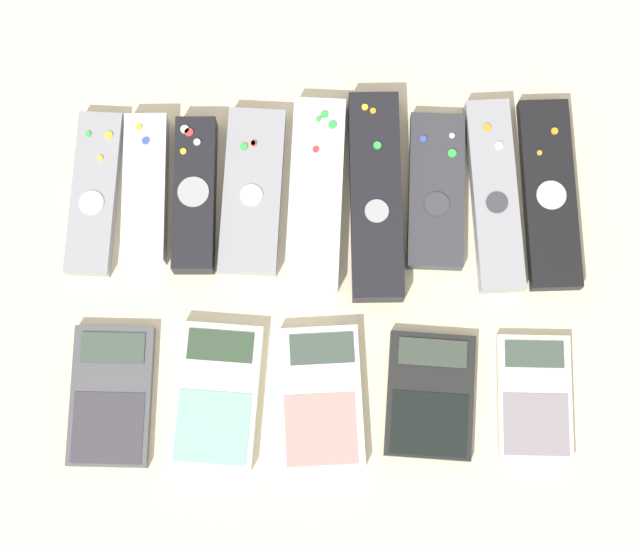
{
  "coord_description": "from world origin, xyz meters",
  "views": [
    {
      "loc": [
        0.0,
        -0.2,
        1.06
      ],
      "look_at": [
        0.0,
        0.04,
        0.01
      ],
      "focal_mm": 60.0,
      "sensor_mm": 36.0,
      "label": 1
    }
  ],
  "objects_px": {
    "remote_0": "(92,193)",
    "remote_7": "(492,195)",
    "calculator_1": "(214,395)",
    "calculator_3": "(427,395)",
    "remote_5": "(373,196)",
    "calculator_4": "(532,396)",
    "remote_6": "(434,191)",
    "remote_8": "(547,194)",
    "remote_1": "(143,189)",
    "remote_3": "(250,191)",
    "calculator_0": "(109,396)",
    "remote_4": "(313,194)",
    "remote_2": "(192,195)",
    "calculator_2": "(320,397)"
  },
  "relations": [
    {
      "from": "calculator_3",
      "to": "calculator_4",
      "type": "bearing_deg",
      "value": 3.6
    },
    {
      "from": "remote_3",
      "to": "calculator_0",
      "type": "relative_size",
      "value": 1.26
    },
    {
      "from": "remote_3",
      "to": "calculator_0",
      "type": "bearing_deg",
      "value": -120.2
    },
    {
      "from": "remote_0",
      "to": "remote_1",
      "type": "height_order",
      "value": "remote_1"
    },
    {
      "from": "remote_2",
      "to": "remote_5",
      "type": "height_order",
      "value": "same"
    },
    {
      "from": "calculator_1",
      "to": "calculator_3",
      "type": "xyz_separation_m",
      "value": [
        0.21,
        0.0,
        -0.0
      ]
    },
    {
      "from": "remote_3",
      "to": "calculator_1",
      "type": "bearing_deg",
      "value": -95.92
    },
    {
      "from": "calculator_1",
      "to": "remote_1",
      "type": "bearing_deg",
      "value": 114.41
    },
    {
      "from": "remote_5",
      "to": "remote_7",
      "type": "distance_m",
      "value": 0.12
    },
    {
      "from": "remote_4",
      "to": "remote_7",
      "type": "relative_size",
      "value": 0.99
    },
    {
      "from": "remote_7",
      "to": "calculator_4",
      "type": "bearing_deg",
      "value": -83.65
    },
    {
      "from": "remote_1",
      "to": "calculator_1",
      "type": "xyz_separation_m",
      "value": [
        0.08,
        -0.21,
        -0.0
      ]
    },
    {
      "from": "remote_3",
      "to": "calculator_2",
      "type": "height_order",
      "value": "remote_3"
    },
    {
      "from": "remote_8",
      "to": "calculator_2",
      "type": "height_order",
      "value": "same"
    },
    {
      "from": "calculator_4",
      "to": "calculator_1",
      "type": "bearing_deg",
      "value": -179.09
    },
    {
      "from": "remote_5",
      "to": "remote_0",
      "type": "bearing_deg",
      "value": 178.3
    },
    {
      "from": "calculator_0",
      "to": "calculator_1",
      "type": "height_order",
      "value": "calculator_1"
    },
    {
      "from": "calculator_0",
      "to": "calculator_2",
      "type": "bearing_deg",
      "value": 0.7
    },
    {
      "from": "remote_2",
      "to": "remote_5",
      "type": "distance_m",
      "value": 0.18
    },
    {
      "from": "remote_5",
      "to": "remote_8",
      "type": "distance_m",
      "value": 0.18
    },
    {
      "from": "remote_1",
      "to": "calculator_1",
      "type": "distance_m",
      "value": 0.22
    },
    {
      "from": "remote_1",
      "to": "calculator_4",
      "type": "distance_m",
      "value": 0.44
    },
    {
      "from": "remote_8",
      "to": "calculator_0",
      "type": "xyz_separation_m",
      "value": [
        -0.44,
        -0.21,
        -0.0
      ]
    },
    {
      "from": "remote_3",
      "to": "remote_4",
      "type": "height_order",
      "value": "remote_4"
    },
    {
      "from": "remote_3",
      "to": "calculator_1",
      "type": "height_order",
      "value": "remote_3"
    },
    {
      "from": "remote_1",
      "to": "remote_7",
      "type": "distance_m",
      "value": 0.36
    },
    {
      "from": "remote_1",
      "to": "remote_6",
      "type": "height_order",
      "value": "remote_1"
    },
    {
      "from": "remote_0",
      "to": "remote_3",
      "type": "height_order",
      "value": "remote_3"
    },
    {
      "from": "remote_0",
      "to": "remote_7",
      "type": "height_order",
      "value": "remote_7"
    },
    {
      "from": "remote_2",
      "to": "calculator_0",
      "type": "relative_size",
      "value": 1.16
    },
    {
      "from": "remote_6",
      "to": "remote_8",
      "type": "relative_size",
      "value": 0.82
    },
    {
      "from": "remote_2",
      "to": "calculator_2",
      "type": "distance_m",
      "value": 0.24
    },
    {
      "from": "remote_2",
      "to": "remote_6",
      "type": "relative_size",
      "value": 0.98
    },
    {
      "from": "remote_3",
      "to": "calculator_4",
      "type": "height_order",
      "value": "remote_3"
    },
    {
      "from": "remote_0",
      "to": "remote_5",
      "type": "height_order",
      "value": "remote_5"
    },
    {
      "from": "remote_7",
      "to": "remote_5",
      "type": "bearing_deg",
      "value": 178.08
    },
    {
      "from": "remote_7",
      "to": "remote_4",
      "type": "bearing_deg",
      "value": 176.85
    },
    {
      "from": "calculator_2",
      "to": "calculator_4",
      "type": "bearing_deg",
      "value": -2.62
    },
    {
      "from": "remote_4",
      "to": "calculator_1",
      "type": "height_order",
      "value": "remote_4"
    },
    {
      "from": "remote_5",
      "to": "calculator_3",
      "type": "bearing_deg",
      "value": -76.45
    },
    {
      "from": "remote_1",
      "to": "calculator_1",
      "type": "bearing_deg",
      "value": -70.46
    },
    {
      "from": "remote_2",
      "to": "calculator_0",
      "type": "distance_m",
      "value": 0.22
    },
    {
      "from": "calculator_4",
      "to": "remote_5",
      "type": "bearing_deg",
      "value": 128.35
    },
    {
      "from": "remote_1",
      "to": "remote_5",
      "type": "relative_size",
      "value": 0.72
    },
    {
      "from": "calculator_2",
      "to": "calculator_4",
      "type": "height_order",
      "value": "calculator_2"
    },
    {
      "from": "remote_2",
      "to": "calculator_1",
      "type": "relative_size",
      "value": 1.11
    },
    {
      "from": "remote_1",
      "to": "remote_4",
      "type": "height_order",
      "value": "remote_1"
    },
    {
      "from": "remote_1",
      "to": "calculator_1",
      "type": "height_order",
      "value": "remote_1"
    },
    {
      "from": "remote_0",
      "to": "remote_7",
      "type": "relative_size",
      "value": 0.85
    },
    {
      "from": "calculator_4",
      "to": "remote_1",
      "type": "bearing_deg",
      "value": 152.66
    }
  ]
}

